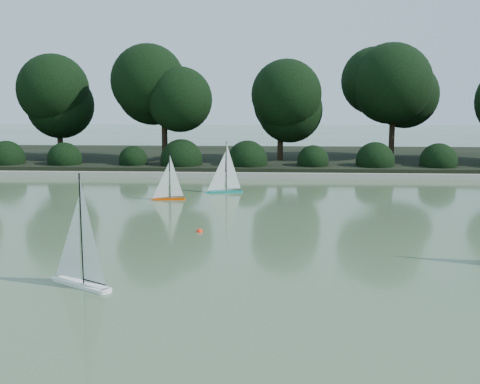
% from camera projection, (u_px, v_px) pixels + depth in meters
% --- Properties ---
extents(ground, '(80.00, 80.00, 0.00)m').
position_uv_depth(ground, '(229.00, 254.00, 10.05)').
color(ground, '#34472B').
rests_on(ground, ground).
extents(pond_coping, '(40.00, 0.35, 0.18)m').
position_uv_depth(pond_coping, '(249.00, 175.00, 18.90)').
color(pond_coping, gray).
rests_on(pond_coping, ground).
extents(far_bank, '(40.00, 8.00, 0.30)m').
position_uv_depth(far_bank, '(253.00, 159.00, 22.83)').
color(far_bank, black).
rests_on(far_bank, ground).
extents(tree_line, '(26.31, 3.93, 4.39)m').
position_uv_depth(tree_line, '(287.00, 93.00, 20.81)').
color(tree_line, black).
rests_on(tree_line, ground).
extents(shrub_hedge, '(29.10, 1.10, 1.10)m').
position_uv_depth(shrub_hedge, '(250.00, 161.00, 19.73)').
color(shrub_hedge, black).
rests_on(shrub_hedge, ground).
extents(sailboat_white_a, '(1.13, 0.80, 1.70)m').
position_uv_depth(sailboat_white_a, '(76.00, 267.00, 8.40)').
color(sailboat_white_a, white).
rests_on(sailboat_white_a, ground).
extents(sailboat_orange, '(0.92, 0.25, 1.26)m').
position_uv_depth(sailboat_orange, '(166.00, 192.00, 15.06)').
color(sailboat_orange, '#DC3F00').
rests_on(sailboat_orange, ground).
extents(sailboat_teal, '(1.08, 0.32, 1.46)m').
position_uv_depth(sailboat_teal, '(222.00, 184.00, 16.15)').
color(sailboat_teal, '#108379').
rests_on(sailboat_teal, ground).
extents(race_buoy, '(0.13, 0.13, 0.13)m').
position_uv_depth(race_buoy, '(200.00, 232.00, 11.64)').
color(race_buoy, '#FF2A0D').
rests_on(race_buoy, ground).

